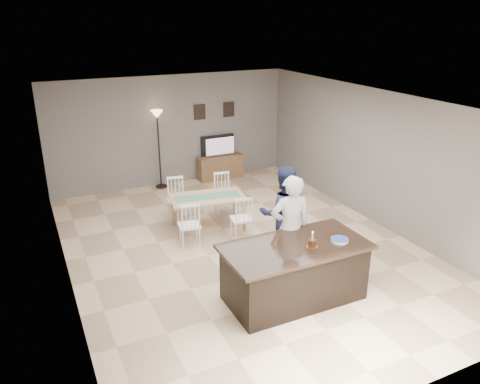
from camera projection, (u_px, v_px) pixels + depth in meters
name	position (u px, v px, depth m)	size (l,w,h in m)	color
floor	(242.00, 248.00, 8.65)	(8.00, 8.00, 0.00)	#DBB58C
room_shell	(242.00, 161.00, 8.05)	(8.00, 8.00, 8.00)	slate
kitchen_island	(294.00, 272.00, 6.97)	(2.15, 1.10, 0.90)	black
tv_console	(220.00, 167.00, 12.20)	(1.20, 0.40, 0.60)	brown
television	(219.00, 146.00, 12.06)	(0.91, 0.12, 0.53)	black
tv_screen_glow	(220.00, 146.00, 11.99)	(0.78, 0.78, 0.00)	orange
picture_frames	(214.00, 111.00, 11.84)	(1.10, 0.02, 0.38)	black
doorway	(86.00, 290.00, 5.06)	(0.00, 2.10, 2.65)	black
woman	(290.00, 228.00, 7.38)	(0.64, 0.42, 1.77)	silver
man	(283.00, 213.00, 8.02)	(0.83, 0.64, 1.70)	#1A213A
birthday_cake	(312.00, 243.00, 6.76)	(0.16, 0.16, 0.24)	gold
plate_stack	(340.00, 240.00, 6.92)	(0.27, 0.27, 0.04)	white
dining_table	(208.00, 202.00, 9.25)	(1.61, 1.83, 0.89)	#A6815A
floor_lamp	(158.00, 128.00, 11.15)	(0.29, 0.29, 1.93)	black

